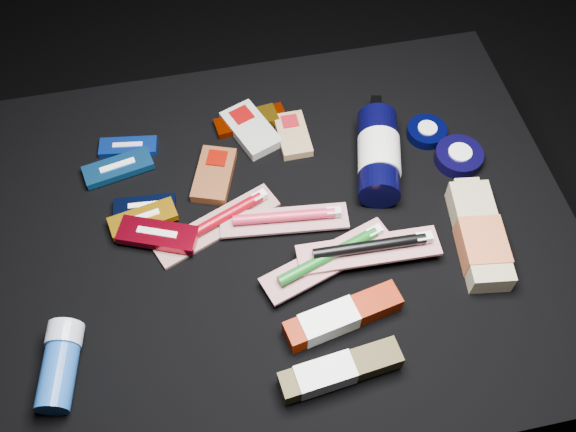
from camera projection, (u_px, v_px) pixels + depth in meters
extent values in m
plane|color=black|center=(282.00, 325.00, 1.40)|extent=(3.00, 3.00, 0.00)
cube|color=black|center=(281.00, 283.00, 1.23)|extent=(0.98, 0.78, 0.40)
cube|color=#1038BD|center=(128.00, 147.00, 1.15)|extent=(0.11, 0.05, 0.01)
cube|color=#BCBBB8|center=(128.00, 147.00, 1.15)|extent=(0.05, 0.02, 0.01)
cube|color=#145091|center=(118.00, 168.00, 1.12)|extent=(0.13, 0.07, 0.01)
cube|color=silver|center=(118.00, 167.00, 1.12)|extent=(0.06, 0.02, 0.02)
cube|color=black|center=(145.00, 207.00, 1.08)|extent=(0.11, 0.05, 0.01)
cube|color=white|center=(145.00, 206.00, 1.07)|extent=(0.05, 0.01, 0.01)
cube|color=orange|center=(143.00, 219.00, 1.06)|extent=(0.12, 0.06, 0.01)
cube|color=white|center=(143.00, 219.00, 1.06)|extent=(0.06, 0.02, 0.01)
cube|color=maroon|center=(158.00, 235.00, 1.04)|extent=(0.14, 0.09, 0.01)
cube|color=silver|center=(158.00, 234.00, 1.04)|extent=(0.07, 0.04, 0.02)
cube|color=brown|center=(214.00, 175.00, 1.11)|extent=(0.09, 0.13, 0.02)
cube|color=#620600|center=(217.00, 161.00, 1.13)|extent=(0.04, 0.04, 0.02)
cube|color=#A2A29C|center=(251.00, 129.00, 1.17)|extent=(0.10, 0.13, 0.02)
cube|color=#640404|center=(242.00, 118.00, 1.18)|extent=(0.05, 0.05, 0.02)
cube|color=#A07C51|center=(293.00, 135.00, 1.16)|extent=(0.05, 0.10, 0.02)
cube|color=maroon|center=(290.00, 124.00, 1.18)|extent=(0.03, 0.03, 0.02)
cube|color=#821700|center=(250.00, 121.00, 1.18)|extent=(0.14, 0.06, 0.01)
cube|color=#B37F12|center=(262.00, 117.00, 1.19)|extent=(0.06, 0.05, 0.02)
cylinder|color=black|center=(378.00, 155.00, 1.10)|extent=(0.11, 0.19, 0.07)
cylinder|color=silver|center=(379.00, 157.00, 1.10)|extent=(0.09, 0.09, 0.07)
cylinder|color=black|center=(377.00, 111.00, 1.16)|extent=(0.03, 0.03, 0.02)
cube|color=black|center=(376.00, 105.00, 1.18)|extent=(0.03, 0.03, 0.02)
cylinder|color=black|center=(427.00, 132.00, 1.17)|extent=(0.07, 0.07, 0.02)
cylinder|color=silver|center=(427.00, 131.00, 1.16)|extent=(0.03, 0.03, 0.02)
cylinder|color=black|center=(459.00, 157.00, 1.13)|extent=(0.08, 0.08, 0.02)
cylinder|color=silver|center=(459.00, 156.00, 1.13)|extent=(0.04, 0.04, 0.03)
cube|color=tan|center=(479.00, 235.00, 1.04)|extent=(0.09, 0.20, 0.04)
cube|color=#C05F36|center=(482.00, 245.00, 1.02)|extent=(0.08, 0.10, 0.04)
cube|color=tan|center=(466.00, 187.00, 1.09)|extent=(0.04, 0.03, 0.03)
cylinder|color=#184794|center=(58.00, 377.00, 0.90)|extent=(0.07, 0.10, 0.05)
cylinder|color=#949FB2|center=(65.00, 335.00, 0.93)|extent=(0.06, 0.04, 0.05)
cube|color=#A6A19B|center=(217.00, 225.00, 1.06)|extent=(0.22, 0.13, 0.01)
cylinder|color=maroon|center=(216.00, 221.00, 1.05)|extent=(0.17, 0.08, 0.02)
cube|color=white|center=(259.00, 197.00, 1.08)|extent=(0.03, 0.02, 0.01)
cube|color=beige|center=(284.00, 220.00, 1.06)|extent=(0.22, 0.07, 0.01)
cylinder|color=#BF213C|center=(284.00, 216.00, 1.05)|extent=(0.17, 0.03, 0.02)
cube|color=silver|center=(334.00, 212.00, 1.05)|extent=(0.03, 0.02, 0.01)
cube|color=beige|center=(328.00, 260.00, 1.01)|extent=(0.23, 0.12, 0.01)
cylinder|color=#0D5514|center=(328.00, 256.00, 1.00)|extent=(0.17, 0.07, 0.02)
cube|color=white|center=(374.00, 232.00, 1.02)|extent=(0.03, 0.02, 0.01)
cube|color=beige|center=(369.00, 250.00, 1.01)|extent=(0.23, 0.06, 0.01)
cylinder|color=black|center=(369.00, 246.00, 1.00)|extent=(0.18, 0.02, 0.02)
cube|color=white|center=(424.00, 238.00, 1.01)|extent=(0.03, 0.02, 0.01)
cube|color=#801600|center=(343.00, 316.00, 0.96)|extent=(0.19, 0.07, 0.03)
cube|color=white|center=(329.00, 322.00, 0.96)|extent=(0.09, 0.06, 0.04)
cube|color=#393213|center=(340.00, 370.00, 0.91)|extent=(0.18, 0.06, 0.03)
cube|color=silver|center=(325.00, 375.00, 0.91)|extent=(0.09, 0.05, 0.03)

